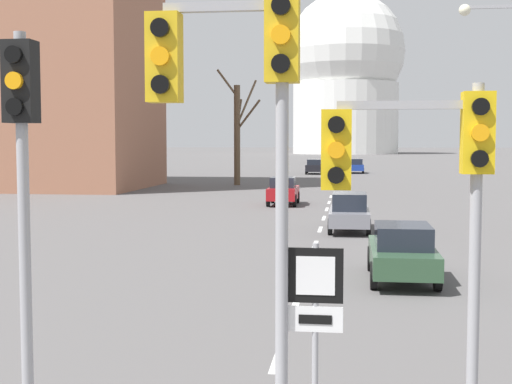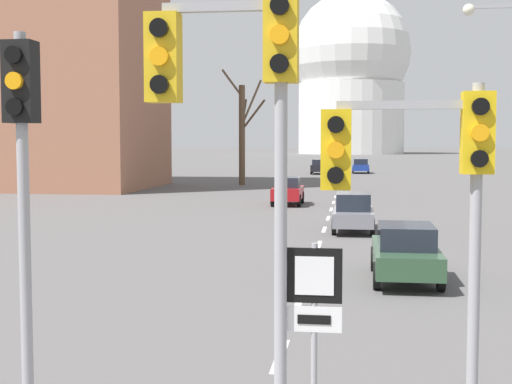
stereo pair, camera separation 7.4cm
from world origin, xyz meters
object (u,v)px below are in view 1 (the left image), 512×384
route_sign_post (315,320)px  sedan_near_left (349,212)px  sedan_mid_centre (402,251)px  traffic_signal_near_right (425,176)px  sedan_far_right (283,191)px  traffic_signal_near_left (22,162)px  sedan_far_left (314,167)px  sedan_near_right (355,166)px  traffic_signal_centre_tall (242,108)px

route_sign_post → sedan_near_left: bearing=89.0°
route_sign_post → sedan_mid_centre: route_sign_post is taller
traffic_signal_near_right → sedan_far_right: size_ratio=1.16×
traffic_signal_near_left → route_sign_post: bearing=-5.3°
sedan_mid_centre → sedan_far_left: 61.94m
traffic_signal_near_right → sedan_far_right: traffic_signal_near_right is taller
sedan_near_right → sedan_mid_centre: 64.45m
traffic_signal_near_right → sedan_far_right: (-4.71, 32.92, -2.51)m
traffic_signal_near_left → sedan_near_right: 76.03m
route_sign_post → sedan_mid_centre: (1.79, 11.72, -1.03)m
sedan_far_left → sedan_far_right: size_ratio=1.15×
sedan_near_left → sedan_far_left: 51.42m
sedan_near_right → sedan_mid_centre: size_ratio=1.06×
traffic_signal_centre_tall → route_sign_post: 2.43m
traffic_signal_near_right → sedan_far_left: (-4.81, 72.45, -2.51)m
traffic_signal_centre_tall → traffic_signal_near_left: traffic_signal_centre_tall is taller
sedan_near_left → sedan_far_left: sedan_far_left is taller
traffic_signal_near_left → sedan_near_left: 22.33m
traffic_signal_near_left → sedan_far_left: (-0.09, 73.10, -2.67)m
sedan_near_right → sedan_near_left: bearing=-90.8°
traffic_signal_near_left → sedan_near_right: (4.57, 75.84, -2.67)m
traffic_signal_near_right → sedan_near_left: 21.35m
traffic_signal_centre_tall → sedan_far_left: bearing=92.2°
sedan_near_left → sedan_near_right: (0.72, 54.01, 0.03)m
traffic_signal_near_left → route_sign_post: size_ratio=1.89×
traffic_signal_centre_tall → sedan_near_right: size_ratio=1.21×
traffic_signal_near_right → sedan_near_right: traffic_signal_near_right is taller
sedan_near_left → traffic_signal_near_right: bearing=-87.7°
sedan_near_left → traffic_signal_near_left: bearing=-100.0°
traffic_signal_near_left → sedan_near_right: traffic_signal_near_left is taller
route_sign_post → sedan_mid_centre: size_ratio=0.62×
sedan_near_left → sedan_far_left: size_ratio=1.00×
sedan_far_left → sedan_far_right: sedan_far_left is taller
sedan_near_left → traffic_signal_centre_tall: bearing=-93.0°
route_sign_post → sedan_far_right: route_sign_post is taller
traffic_signal_near_right → sedan_far_right: bearing=98.1°
traffic_signal_near_left → sedan_far_right: bearing=90.0°
sedan_near_right → sedan_far_left: bearing=-149.5°
route_sign_post → sedan_far_left: (-3.56, 73.43, -0.98)m
route_sign_post → sedan_near_right: bearing=89.2°
traffic_signal_centre_tall → sedan_far_right: 34.20m
traffic_signal_centre_tall → route_sign_post: bearing=3.9°
traffic_signal_centre_tall → traffic_signal_near_left: size_ratio=1.08×
sedan_mid_centre → sedan_far_right: sedan_far_right is taller
traffic_signal_near_left → sedan_far_right: size_ratio=1.31×
traffic_signal_near_right → sedan_near_right: size_ratio=0.99×
traffic_signal_near_right → route_sign_post: (-1.25, -0.97, -1.53)m
traffic_signal_near_right → sedan_mid_centre: traffic_signal_near_right is taller
traffic_signal_centre_tall → sedan_near_left: 22.48m
sedan_near_left → sedan_mid_centre: 10.53m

